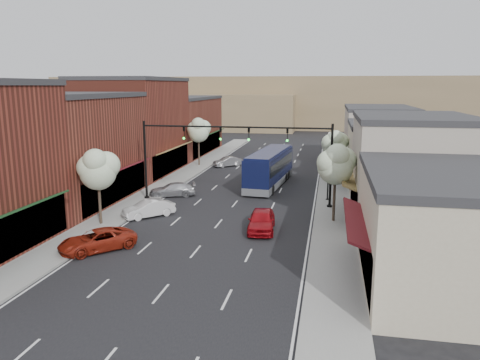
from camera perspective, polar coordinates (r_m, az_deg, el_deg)
The scene contains 28 objects.
ground at distance 32.73m, azimuth -3.47°, elevation -6.35°, with size 160.00×160.00×0.00m, color black.
sidewalk_left at distance 52.26m, azimuth -7.36°, elevation 0.42°, with size 2.80×73.00×0.15m, color gray.
sidewalk_right at distance 49.67m, azimuth 11.38°, elevation -0.29°, with size 2.80×73.00×0.15m, color gray.
curb_left at distance 51.84m, azimuth -5.89°, elevation 0.36°, with size 0.25×73.00×0.17m, color gray.
curb_right at distance 49.67m, azimuth 9.77°, elevation -0.23°, with size 0.25×73.00×0.17m, color gray.
bldg_left_midnear at distance 42.71m, azimuth -20.31°, elevation 3.56°, with size 10.14×14.10×9.40m.
bldg_left_midfar at distance 55.01m, azimuth -12.83°, elevation 6.38°, with size 10.14×14.10×10.90m.
bldg_left_far at distance 69.99m, azimuth -7.50°, elevation 6.58°, with size 10.14×18.10×8.40m.
bldg_right_near at distance 25.85m, azimuth 23.67°, elevation -5.43°, with size 9.14×12.10×5.90m.
bldg_right_midnear at distance 37.14m, azimuth 19.90°, elevation 1.33°, with size 9.14×12.10×7.90m.
bldg_right_midfar at distance 48.99m, azimuth 17.74°, elevation 2.90°, with size 9.14×12.10×6.40m.
bldg_right_far at distance 62.76m, azimuth 16.34°, elevation 5.20°, with size 9.14×16.10×7.40m.
hill_far at distance 120.49m, azimuth 7.33°, elevation 9.46°, with size 120.00×30.00×12.00m, color #7A6647.
hill_near at distance 113.20m, azimuth -5.98°, elevation 8.36°, with size 50.00×20.00×8.00m, color #7A6647.
signal_mast_right at distance 38.60m, azimuth 7.56°, elevation 3.35°, with size 8.22×0.46×7.00m.
signal_mast_left at distance 40.83m, azimuth -8.42°, elevation 3.77°, with size 8.22×0.46×7.00m.
tree_right_near at distance 34.56m, azimuth 11.65°, elevation 1.99°, with size 2.85×2.65×5.95m.
tree_right_far at distance 50.47m, azimuth 11.49°, elevation 4.39°, with size 2.85×2.65×5.43m.
tree_left_near at distance 34.63m, azimuth -16.93°, elevation 1.36°, with size 2.85×2.65×5.69m.
tree_left_far at distance 58.62m, azimuth -5.05°, elevation 6.13°, with size 2.85×2.65×6.13m.
lamp_post_near at distance 41.26m, azimuth 10.74°, elevation 1.50°, with size 0.44×0.44×4.44m.
lamp_post_far at distance 58.58m, azimuth 10.87°, elevation 4.40°, with size 0.44×0.44×4.44m.
coach_bus at distance 47.26m, azimuth 3.64°, elevation 1.52°, with size 3.65×11.86×3.57m.
red_hatchback at distance 32.75m, azimuth 2.64°, elevation -4.93°, with size 1.80×4.48×1.52m, color #9C0B12.
parked_car_a at distance 30.29m, azimuth -17.01°, elevation -7.04°, with size 2.15×4.67×1.30m, color maroon.
parked_car_b at distance 36.83m, azimuth -11.09°, elevation -3.44°, with size 1.40×4.03×1.33m, color silver.
parked_car_c at distance 43.34m, azimuth -8.23°, elevation -1.17°, with size 1.71×4.22×1.22m, color #A5A6AB.
parked_car_e at distance 58.68m, azimuth -1.54°, elevation 2.25°, with size 1.29×3.69×1.22m, color gray.
Camera 1 is at (7.86, -30.16, 10.00)m, focal length 35.00 mm.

